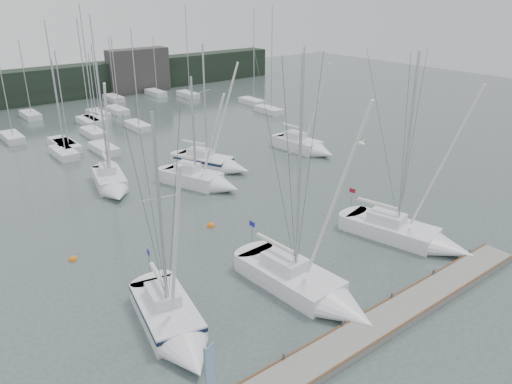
# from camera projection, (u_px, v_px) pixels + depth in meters

# --- Properties ---
(ground) EXTENTS (160.00, 160.00, 0.00)m
(ground) POSITION_uv_depth(u_px,v_px,m) (315.00, 284.00, 29.78)
(ground) COLOR #414F4C
(ground) RESTS_ON ground
(dock) EXTENTS (24.00, 2.00, 0.40)m
(dock) POSITION_uv_depth(u_px,v_px,m) (382.00, 322.00, 26.07)
(dock) COLOR slate
(dock) RESTS_ON ground
(far_treeline) EXTENTS (90.00, 4.00, 5.00)m
(far_treeline) POSITION_uv_depth(u_px,v_px,m) (21.00, 88.00, 73.84)
(far_treeline) COLOR black
(far_treeline) RESTS_ON ground
(far_building_right) EXTENTS (10.00, 3.00, 7.00)m
(far_building_right) POSITION_uv_depth(u_px,v_px,m) (139.00, 70.00, 82.28)
(far_building_right) COLOR #3D3B38
(far_building_right) RESTS_ON ground
(mast_forest) EXTENTS (58.42, 28.27, 14.88)m
(mast_forest) POSITION_uv_depth(u_px,v_px,m) (61.00, 126.00, 61.43)
(mast_forest) COLOR silver
(mast_forest) RESTS_ON ground
(sailboat_near_left) EXTENTS (4.11, 8.30, 12.27)m
(sailboat_near_left) POSITION_uv_depth(u_px,v_px,m) (175.00, 328.00, 25.12)
(sailboat_near_left) COLOR silver
(sailboat_near_left) RESTS_ON ground
(sailboat_near_center) EXTENTS (3.48, 9.73, 14.53)m
(sailboat_near_center) POSITION_uv_depth(u_px,v_px,m) (316.00, 292.00, 28.12)
(sailboat_near_center) COLOR silver
(sailboat_near_center) RESTS_ON ground
(sailboat_near_right) EXTENTS (4.67, 9.31, 13.75)m
(sailboat_near_right) POSITION_uv_depth(u_px,v_px,m) (417.00, 238.00, 34.18)
(sailboat_near_right) COLOR silver
(sailboat_near_right) RESTS_ON ground
(sailboat_mid_b) EXTENTS (3.97, 7.62, 11.72)m
(sailboat_mid_b) POSITION_uv_depth(u_px,v_px,m) (112.00, 185.00, 43.15)
(sailboat_mid_b) COLOR silver
(sailboat_mid_b) RESTS_ON ground
(sailboat_mid_c) EXTENTS (4.99, 7.83, 10.36)m
(sailboat_mid_c) POSITION_uv_depth(u_px,v_px,m) (205.00, 181.00, 43.87)
(sailboat_mid_c) COLOR silver
(sailboat_mid_c) RESTS_ON ground
(sailboat_mid_d) EXTENTS (5.34, 8.20, 12.53)m
(sailboat_mid_d) POSITION_uv_depth(u_px,v_px,m) (216.00, 164.00, 48.18)
(sailboat_mid_d) COLOR silver
(sailboat_mid_d) RESTS_ON ground
(sailboat_mid_e) EXTENTS (3.19, 7.49, 11.64)m
(sailboat_mid_e) POSITION_uv_depth(u_px,v_px,m) (308.00, 147.00, 53.03)
(sailboat_mid_e) COLOR silver
(sailboat_mid_e) RESTS_ON ground
(buoy_a) EXTENTS (0.60, 0.60, 0.60)m
(buoy_a) POSITION_uv_depth(u_px,v_px,m) (211.00, 226.00, 36.94)
(buoy_a) COLOR orange
(buoy_a) RESTS_ON ground
(buoy_c) EXTENTS (0.55, 0.55, 0.55)m
(buoy_c) POSITION_uv_depth(u_px,v_px,m) (73.00, 260.00, 32.42)
(buoy_c) COLOR orange
(buoy_c) RESTS_ON ground
(dock_banner) EXTENTS (0.57, 0.22, 3.86)m
(dock_banner) POSITION_uv_depth(u_px,v_px,m) (209.00, 379.00, 18.94)
(dock_banner) COLOR #A4A7AC
(dock_banner) RESTS_ON dock
(seagull) EXTENTS (1.03, 0.50, 0.21)m
(seagull) POSITION_uv_depth(u_px,v_px,m) (361.00, 143.00, 26.33)
(seagull) COLOR white
(seagull) RESTS_ON ground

